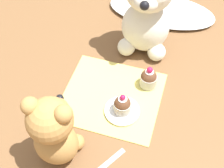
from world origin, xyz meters
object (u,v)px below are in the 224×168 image
(teddy_bear_tan, at_px, (54,131))
(cupcake_near_cream_bear, at_px, (149,78))
(saucer_plate, at_px, (122,111))
(teaspoon, at_px, (104,166))
(teddy_bear_cream, at_px, (147,9))
(cupcake_near_tan_bear, at_px, (122,105))

(teddy_bear_tan, distance_m, cupcake_near_cream_bear, 0.31)
(teddy_bear_tan, height_order, saucer_plate, teddy_bear_tan)
(saucer_plate, distance_m, teaspoon, 0.16)
(teddy_bear_cream, bearing_deg, cupcake_near_cream_bear, -75.07)
(saucer_plate, relative_size, cupcake_near_tan_bear, 1.43)
(teddy_bear_tan, bearing_deg, cupcake_near_cream_bear, -122.25)
(teddy_bear_tan, distance_m, saucer_plate, 0.21)
(saucer_plate, relative_size, teaspoon, 0.73)
(teddy_bear_tan, distance_m, teaspoon, 0.15)
(teddy_bear_tan, distance_m, cupcake_near_tan_bear, 0.20)
(cupcake_near_tan_bear, xyz_separation_m, teaspoon, (0.00, -0.15, -0.03))
(cupcake_near_tan_bear, bearing_deg, teddy_bear_tan, -125.49)
(saucer_plate, bearing_deg, teddy_bear_cream, 90.96)
(saucer_plate, bearing_deg, cupcake_near_tan_bear, -90.00)
(teddy_bear_tan, xyz_separation_m, teaspoon, (0.11, -0.00, -0.10))
(cupcake_near_cream_bear, distance_m, cupcake_near_tan_bear, 0.12)
(teddy_bear_tan, bearing_deg, teddy_bear_cream, -106.41)
(cupcake_near_cream_bear, bearing_deg, cupcake_near_tan_bear, -112.14)
(cupcake_near_cream_bear, height_order, teaspoon, cupcake_near_cream_bear)
(cupcake_near_cream_bear, height_order, saucer_plate, cupcake_near_cream_bear)
(teddy_bear_cream, bearing_deg, teddy_bear_tan, -108.04)
(cupcake_near_tan_bear, bearing_deg, saucer_plate, 90.00)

